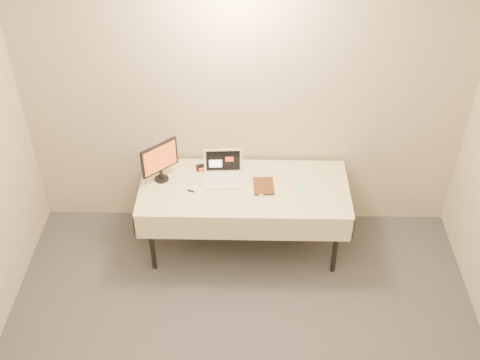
{
  "coord_description": "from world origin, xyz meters",
  "views": [
    {
      "loc": [
        0.05,
        -2.06,
        4.12
      ],
      "look_at": [
        -0.04,
        1.99,
        0.86
      ],
      "focal_mm": 45.0,
      "sensor_mm": 36.0,
      "label": 1
    }
  ],
  "objects_px": {
    "laptop": "(223,172)",
    "table": "(244,192)",
    "book": "(254,177)",
    "monitor": "(160,159)"
  },
  "relations": [
    {
      "from": "laptop",
      "to": "book",
      "type": "distance_m",
      "value": 0.31
    },
    {
      "from": "laptop",
      "to": "monitor",
      "type": "bearing_deg",
      "value": -179.12
    },
    {
      "from": "monitor",
      "to": "laptop",
      "type": "bearing_deg",
      "value": -38.77
    },
    {
      "from": "table",
      "to": "laptop",
      "type": "bearing_deg",
      "value": 144.65
    },
    {
      "from": "laptop",
      "to": "table",
      "type": "bearing_deg",
      "value": -38.61
    },
    {
      "from": "table",
      "to": "book",
      "type": "relative_size",
      "value": 7.8
    },
    {
      "from": "table",
      "to": "laptop",
      "type": "relative_size",
      "value": 5.13
    },
    {
      "from": "table",
      "to": "monitor",
      "type": "distance_m",
      "value": 0.8
    },
    {
      "from": "table",
      "to": "book",
      "type": "distance_m",
      "value": 0.2
    },
    {
      "from": "table",
      "to": "laptop",
      "type": "distance_m",
      "value": 0.26
    }
  ]
}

